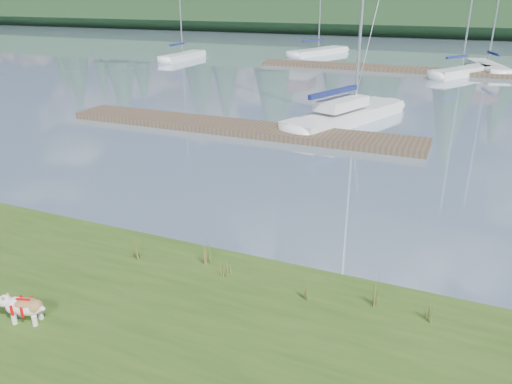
% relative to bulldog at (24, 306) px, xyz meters
% --- Properties ---
extents(ground, '(200.00, 200.00, 0.00)m').
position_rel_bulldog_xyz_m(ground, '(1.38, 35.13, -0.65)').
color(ground, '#7C92A6').
rests_on(ground, ground).
extents(ridge, '(200.00, 20.00, 5.00)m').
position_rel_bulldog_xyz_m(ridge, '(1.38, 78.13, 1.85)').
color(ridge, black).
rests_on(ridge, ground).
extents(bulldog, '(0.83, 0.46, 0.49)m').
position_rel_bulldog_xyz_m(bulldog, '(0.00, 0.00, 0.00)').
color(bulldog, silver).
rests_on(bulldog, bank).
extents(sailboat_main, '(4.57, 8.65, 12.40)m').
position_rel_bulldog_xyz_m(sailboat_main, '(1.59, 18.07, -0.23)').
color(sailboat_main, silver).
rests_on(sailboat_main, ground).
extents(dock_near, '(16.00, 2.00, 0.30)m').
position_rel_bulldog_xyz_m(dock_near, '(-2.62, 14.13, -0.50)').
color(dock_near, '#4C3D2C').
rests_on(dock_near, ground).
extents(dock_far, '(26.00, 2.20, 0.30)m').
position_rel_bulldog_xyz_m(dock_far, '(3.38, 35.13, -0.50)').
color(dock_far, '#4C3D2C').
rests_on(dock_far, ground).
extents(sailboat_bg_0, '(1.38, 6.84, 10.05)m').
position_rel_bulldog_xyz_m(sailboat_bg_0, '(-17.63, 35.33, -0.33)').
color(sailboat_bg_0, silver).
rests_on(sailboat_bg_0, ground).
extents(sailboat_bg_1, '(4.55, 8.66, 12.76)m').
position_rel_bulldog_xyz_m(sailboat_bg_1, '(-7.26, 43.84, -0.33)').
color(sailboat_bg_1, silver).
rests_on(sailboat_bg_1, ground).
extents(sailboat_bg_2, '(4.67, 6.73, 10.59)m').
position_rel_bulldog_xyz_m(sailboat_bg_2, '(6.03, 34.97, -0.32)').
color(sailboat_bg_2, silver).
rests_on(sailboat_bg_2, ground).
extents(sailboat_bg_3, '(3.56, 7.85, 11.38)m').
position_rel_bulldog_xyz_m(sailboat_bg_3, '(7.30, 38.51, -0.33)').
color(sailboat_bg_3, silver).
rests_on(sailboat_bg_3, ground).
extents(weed_0, '(0.17, 0.14, 0.64)m').
position_rel_bulldog_xyz_m(weed_0, '(1.92, 2.92, -0.04)').
color(weed_0, '#475B23').
rests_on(weed_0, bank).
extents(weed_1, '(0.17, 0.14, 0.48)m').
position_rel_bulldog_xyz_m(weed_1, '(2.50, 2.67, -0.10)').
color(weed_1, '#475B23').
rests_on(weed_1, bank).
extents(weed_2, '(0.17, 0.14, 0.77)m').
position_rel_bulldog_xyz_m(weed_2, '(5.43, 2.79, 0.02)').
color(weed_2, '#475B23').
rests_on(weed_2, bank).
extents(weed_3, '(0.17, 0.14, 0.60)m').
position_rel_bulldog_xyz_m(weed_3, '(0.46, 2.55, -0.05)').
color(weed_3, '#475B23').
rests_on(weed_3, bank).
extents(weed_4, '(0.17, 0.14, 0.46)m').
position_rel_bulldog_xyz_m(weed_4, '(4.23, 2.51, -0.11)').
color(weed_4, '#475B23').
rests_on(weed_4, bank).
extents(weed_5, '(0.17, 0.14, 0.49)m').
position_rel_bulldog_xyz_m(weed_5, '(6.30, 2.73, -0.10)').
color(weed_5, '#475B23').
rests_on(weed_5, bank).
extents(mud_lip, '(60.00, 0.50, 0.14)m').
position_rel_bulldog_xyz_m(mud_lip, '(1.38, 3.53, -0.58)').
color(mud_lip, '#33281C').
rests_on(mud_lip, ground).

